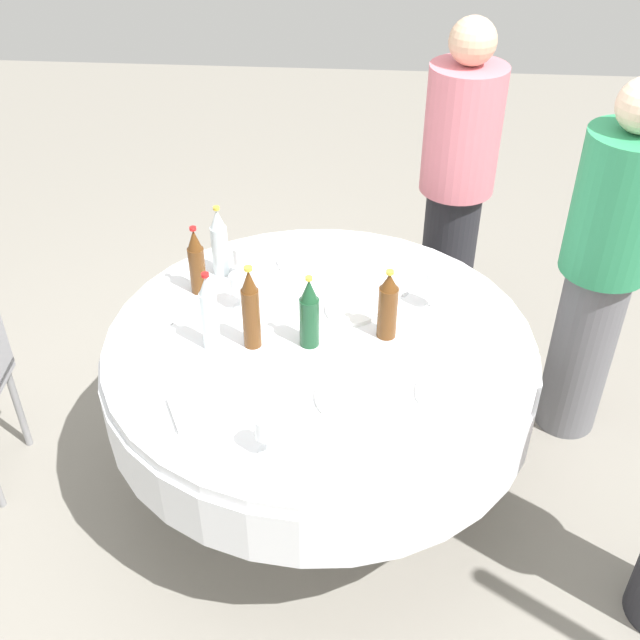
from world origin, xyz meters
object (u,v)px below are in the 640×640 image
Objects in this scene: bottle_dark_green_west at (309,314)px; wine_glass_north at (240,285)px; wine_glass_left at (241,257)px; person_mid at (456,185)px; plate_south at (303,262)px; bottle_brown_outer at (197,262)px; bottle_brown_mid at (251,310)px; plate_rear at (446,393)px; wine_glass_right at (434,283)px; dining_table at (320,368)px; plate_inner at (354,397)px; bottle_clear_far at (209,313)px; bottle_clear_right at (219,243)px; bottle_brown_left at (388,306)px; wine_glass_outer at (266,428)px; plate_east at (352,309)px; person_far at (603,267)px.

bottle_dark_green_west reaches higher than wine_glass_north.
wine_glass_left is 0.10× the size of person_mid.
plate_south is (0.52, 0.07, -0.12)m from bottle_dark_green_west.
wine_glass_left is (0.09, -0.16, -0.03)m from bottle_brown_outer.
bottle_brown_mid is 0.72m from plate_rear.
dining_table is at bearing 118.17° from wine_glass_right.
dining_table is 6.24× the size of plate_inner.
bottle_clear_far reaches higher than bottle_clear_right.
bottle_clear_right is at bearing 6.09° from bottle_clear_far.
bottle_brown_left is 0.57m from wine_glass_north.
bottle_clear_far is 2.07× the size of wine_glass_left.
bottle_dark_green_west reaches higher than bottle_brown_left.
plate_inner is at bearing -163.28° from plate_south.
bottle_brown_left reaches higher than plate_inner.
bottle_brown_mid is 2.20× the size of wine_glass_left.
bottle_dark_green_west is 1.26m from person_mid.
person_mid is at bearing -21.97° from wine_glass_outer.
wine_glass_outer is 0.09× the size of person_mid.
bottle_clear_far is at bearing 100.20° from bottle_brown_left.
wine_glass_outer is 0.56× the size of plate_inner.
person_mid is at bearing -27.61° from bottle_dark_green_west.
wine_glass_outer is 0.90× the size of wine_glass_right.
dining_table is 0.37m from plate_inner.
plate_rear is (-0.49, -0.03, -0.11)m from wine_glass_right.
plate_rear is at bearing -61.99° from wine_glass_outer.
plate_rear is 0.13× the size of person_mid.
plate_inner is at bearing -148.78° from bottle_dark_green_west.
wine_glass_right reaches higher than plate_east.
person_far is at bearing -75.33° from plate_east.
wine_glass_outer is 0.09× the size of person_far.
bottle_brown_left is 1.09m from person_mid.
bottle_brown_left reaches higher than wine_glass_right.
plate_inner is (0.25, -0.25, -0.09)m from wine_glass_outer.
bottle_dark_green_west is at bearing -83.93° from bottle_brown_mid.
wine_glass_outer is 0.97× the size of wine_glass_north.
wine_glass_right is at bearing -102.05° from bottle_clear_right.
person_mid is (1.16, -0.93, -0.06)m from bottle_clear_far.
plate_south is at bearing -110.87° from person_mid.
person_mid is (0.65, 0.53, 0.00)m from person_far.
bottle_clear_far reaches higher than dining_table.
plate_inner and plate_east have the same top height.
wine_glass_left is 0.28m from plate_south.
plate_inner is at bearing -114.84° from bottle_clear_far.
plate_south is 1.05× the size of plate_east.
bottle_clear_right is 1.49× the size of plate_east.
bottle_brown_left is at bearing -16.58° from plate_inner.
bottle_brown_outer reaches higher than wine_glass_left.
dining_table is 0.54m from plate_rear.
bottle_clear_far is at bearing 101.39° from dining_table.
dining_table is at bearing 98.29° from bottle_brown_left.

